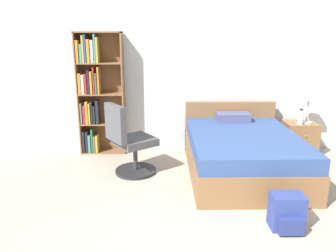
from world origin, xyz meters
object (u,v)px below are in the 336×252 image
object	(u,v)px
bookshelf	(95,93)
office_chair	(129,143)
table_lamp	(309,97)
nightstand	(299,138)
water_bottle	(301,117)
bed	(241,152)
backpack_blue	(287,213)

from	to	relation	value
bookshelf	office_chair	xyz separation A→B (m)	(0.59, -0.89, -0.53)
table_lamp	bookshelf	bearing A→B (deg)	177.10
bookshelf	nightstand	xyz separation A→B (m)	(3.20, -0.15, -0.71)
nightstand	water_bottle	distance (m)	0.39
bookshelf	bed	size ratio (longest dim) A/B	0.98
bed	water_bottle	distance (m)	1.24
bookshelf	water_bottle	size ratio (longest dim) A/B	7.75
nightstand	backpack_blue	world-z (taller)	nightstand
bed	office_chair	xyz separation A→B (m)	(-1.52, -0.03, 0.15)
backpack_blue	table_lamp	bearing A→B (deg)	63.55
office_chair	table_lamp	distance (m)	2.81
bed	table_lamp	xyz separation A→B (m)	(1.16, 0.69, 0.63)
nightstand	bookshelf	bearing A→B (deg)	177.28
table_lamp	backpack_blue	world-z (taller)	table_lamp
nightstand	water_bottle	bearing A→B (deg)	-122.20
bed	backpack_blue	world-z (taller)	bed
office_chair	water_bottle	size ratio (longest dim) A/B	4.05
nightstand	water_bottle	world-z (taller)	water_bottle
nightstand	table_lamp	size ratio (longest dim) A/B	1.00
bed	table_lamp	size ratio (longest dim) A/B	3.71
bookshelf	bed	distance (m)	2.38
nightstand	table_lamp	bearing A→B (deg)	-10.63
bookshelf	office_chair	world-z (taller)	bookshelf
bed	table_lamp	distance (m)	1.49
office_chair	water_bottle	bearing A→B (deg)	14.09
office_chair	table_lamp	world-z (taller)	table_lamp
bookshelf	table_lamp	world-z (taller)	bookshelf
backpack_blue	bed	bearing A→B (deg)	95.36
bed	nightstand	size ratio (longest dim) A/B	3.73
bed	office_chair	distance (m)	1.53
office_chair	backpack_blue	world-z (taller)	office_chair
bookshelf	nightstand	bearing A→B (deg)	-2.72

